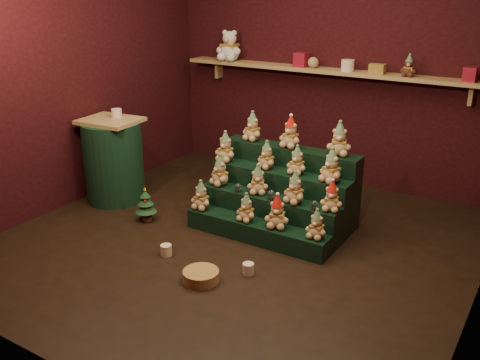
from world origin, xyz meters
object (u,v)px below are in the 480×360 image
Objects in this scene: snow_globe_a at (238,188)px; side_table at (114,160)px; snow_globe_b at (271,195)px; mug_left at (166,250)px; white_bear at (230,42)px; mug_right at (248,269)px; wicker_basket at (201,276)px; mini_christmas_tree at (146,204)px; riser_tier_front at (256,231)px; brown_bear at (409,66)px; snow_globe_c at (314,205)px.

side_table reaches higher than snow_globe_a.
snow_globe_b is 1.86m from side_table.
side_table is 1.51m from mug_left.
mug_left is at bearing -72.80° from white_bear.
mug_left is at bearing -125.16° from snow_globe_b.
mug_right is 0.32× the size of wicker_basket.
mini_christmas_tree reaches higher than wicker_basket.
riser_tier_front is 0.46m from snow_globe_a.
mug_right reaches higher than wicker_basket.
snow_globe_a reaches higher than wicker_basket.
mini_christmas_tree is at bearing 150.32° from wicker_basket.
mug_left is 0.34× the size of wicker_basket.
brown_bear is at bearing 27.97° from side_table.
mug_right is at bearing -65.62° from riser_tier_front.
snow_globe_b is 0.32× the size of wicker_basket.
brown_bear is at bearing 80.03° from snow_globe_c.
snow_globe_c is 1.18m from wicker_basket.
snow_globe_b is 0.42× the size of brown_bear.
snow_globe_c is 0.91× the size of mug_right.
mug_right is 2.70m from brown_bear.
snow_globe_a is at bearing -57.87° from white_bear.
white_bear is (-1.10, 1.56, 1.14)m from snow_globe_a.
mug_right is at bearing -14.13° from mini_christmas_tree.
side_table is at bearing 158.79° from mini_christmas_tree.
snow_globe_a is 1.50m from side_table.
white_bear reaches higher than snow_globe_c.
brown_bear reaches higher than mug_right.
mug_left reaches higher than mug_right.
white_bear is at bearing 125.96° from mug_right.
snow_globe_a is at bearing 180.00° from snow_globe_c.
snow_globe_b is 1.99m from brown_bear.
riser_tier_front is 2.31m from brown_bear.
riser_tier_front is 6.43× the size of brown_bear.
side_table reaches higher than riser_tier_front.
mini_christmas_tree is 3.63× the size of mug_left.
white_bear is 2.08× the size of brown_bear.
snow_globe_c is at bearing -0.00° from snow_globe_b.
riser_tier_front is at bearing 89.39° from wicker_basket.
snow_globe_b is 0.10× the size of side_table.
brown_bear is at bearing 45.20° from mini_christmas_tree.
white_bear is at bearing 71.47° from side_table.
mini_christmas_tree reaches higher than mug_left.
white_bear is at bearing 176.63° from brown_bear.
wicker_basket is (-0.07, -1.01, -0.36)m from snow_globe_b.
mug_left is at bearing -127.90° from riser_tier_front.
snow_globe_b is 0.20× the size of white_bear.
white_bear is at bearing 133.15° from snow_globe_b.
snow_globe_c reaches higher than riser_tier_front.
brown_bear is (1.90, 1.92, 1.26)m from mini_christmas_tree.
brown_bear is at bearing 61.74° from mug_left.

